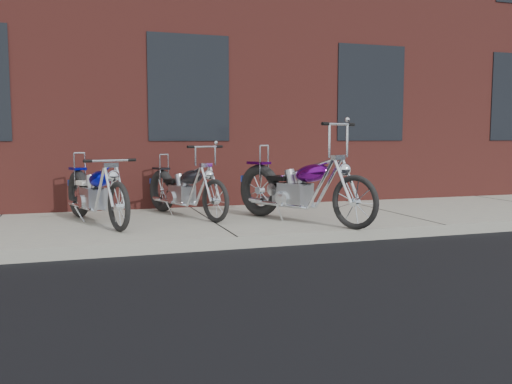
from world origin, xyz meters
name	(u,v)px	position (x,y,z in m)	size (l,w,h in m)	color
ground	(238,249)	(0.00, 0.00, 0.00)	(120.00, 120.00, 0.00)	black
sidewalk	(210,224)	(0.00, 1.50, 0.07)	(22.00, 3.00, 0.15)	gray
building_brick	(151,34)	(0.00, 8.00, 4.00)	(22.00, 10.00, 8.00)	maroon
chopper_purple	(300,190)	(1.19, 0.89, 0.60)	(1.26, 2.27, 1.40)	black
chopper_blue	(96,195)	(-1.61, 1.65, 0.56)	(0.86, 2.17, 0.98)	black
chopper_third	(185,191)	(-0.28, 1.95, 0.54)	(0.91, 2.04, 1.09)	black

